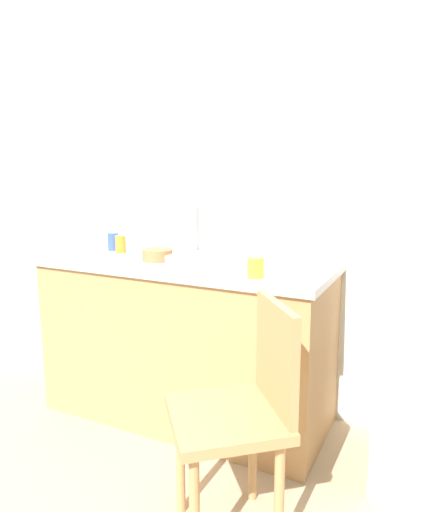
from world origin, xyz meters
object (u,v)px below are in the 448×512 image
at_px(chair, 243,408).
at_px(cup_orange, 121,244).
at_px(terracotta_bowl, 158,255).
at_px(cup_blue, 113,242).
at_px(cup_yellow, 255,268).
at_px(dish_tray, 200,260).

relative_size(chair, cup_orange, 9.10).
xyz_separation_m(terracotta_bowl, cup_blue, (-0.41, 0.14, 0.02)).
height_order(cup_yellow, cup_blue, cup_blue).
bearing_deg(cup_yellow, chair, -73.09).
bearing_deg(chair, cup_blue, -162.02).
distance_m(terracotta_bowl, cup_orange, 0.33).
bearing_deg(cup_blue, dish_tray, -12.37).
height_order(chair, dish_tray, dish_tray).
height_order(cup_yellow, cup_orange, cup_orange).
distance_m(cup_yellow, cup_orange, 0.95).
relative_size(terracotta_bowl, cup_orange, 1.64).
xyz_separation_m(terracotta_bowl, cup_orange, (-0.32, 0.10, 0.02)).
xyz_separation_m(terracotta_bowl, cup_yellow, (0.61, -0.14, 0.01)).
height_order(terracotta_bowl, cup_orange, cup_orange).
relative_size(cup_yellow, cup_orange, 0.92).
bearing_deg(terracotta_bowl, chair, -37.75).
bearing_deg(terracotta_bowl, cup_blue, 160.39).
relative_size(cup_blue, cup_orange, 1.05).
distance_m(chair, cup_blue, 1.42).
distance_m(terracotta_bowl, cup_blue, 0.43).
distance_m(terracotta_bowl, cup_yellow, 0.62).
bearing_deg(cup_orange, chair, -32.51).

